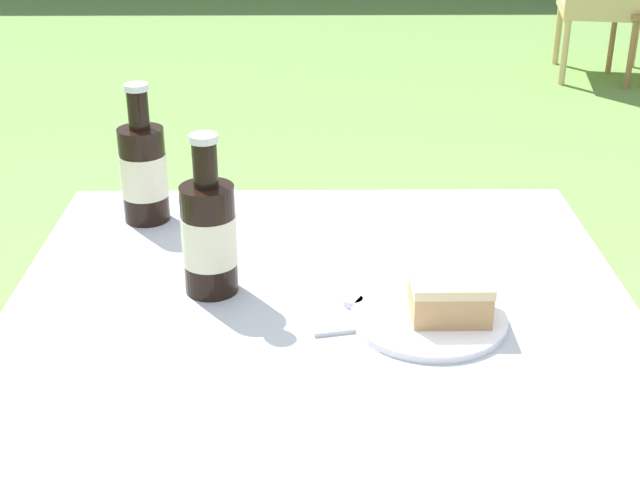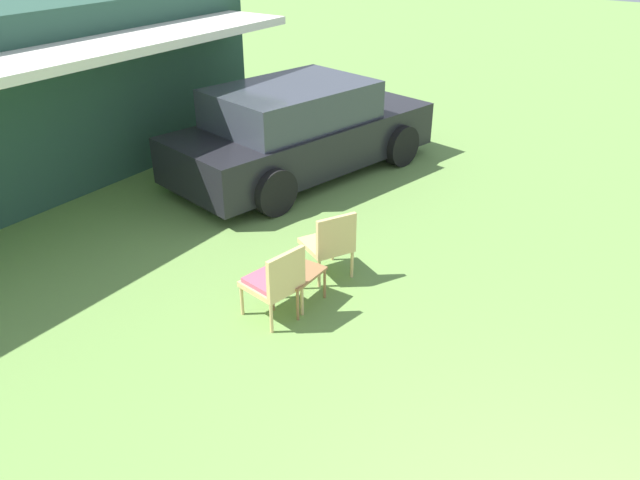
{
  "view_description": "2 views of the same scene",
  "coord_description": "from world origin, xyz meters",
  "px_view_note": "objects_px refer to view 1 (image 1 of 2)",
  "views": [
    {
      "loc": [
        -0.01,
        -1.05,
        1.28
      ],
      "look_at": [
        0.0,
        0.1,
        0.74
      ],
      "focal_mm": 50.0,
      "sensor_mm": 36.0,
      "label": 1
    },
    {
      "loc": [
        -2.63,
        0.37,
        3.79
      ],
      "look_at": [
        1.85,
        3.38,
        0.9
      ],
      "focal_mm": 35.0,
      "sensor_mm": 36.0,
      "label": 2
    }
  ],
  "objects_px": {
    "patio_table": "(321,345)",
    "cola_bottle_far": "(144,171)",
    "cola_bottle_near": "(209,235)",
    "cake_on_plate": "(440,307)"
  },
  "relations": [
    {
      "from": "cola_bottle_near",
      "to": "cola_bottle_far",
      "type": "distance_m",
      "value": 0.28
    },
    {
      "from": "cake_on_plate",
      "to": "cola_bottle_near",
      "type": "height_order",
      "value": "cola_bottle_near"
    },
    {
      "from": "patio_table",
      "to": "cake_on_plate",
      "type": "distance_m",
      "value": 0.18
    },
    {
      "from": "patio_table",
      "to": "cake_on_plate",
      "type": "relative_size",
      "value": 4.19
    },
    {
      "from": "cola_bottle_near",
      "to": "cola_bottle_far",
      "type": "bearing_deg",
      "value": 117.87
    },
    {
      "from": "patio_table",
      "to": "cola_bottle_far",
      "type": "bearing_deg",
      "value": 134.08
    },
    {
      "from": "cake_on_plate",
      "to": "cola_bottle_near",
      "type": "distance_m",
      "value": 0.32
    },
    {
      "from": "cake_on_plate",
      "to": "patio_table",
      "type": "bearing_deg",
      "value": 163.13
    },
    {
      "from": "cake_on_plate",
      "to": "cola_bottle_far",
      "type": "relative_size",
      "value": 0.9
    },
    {
      "from": "cake_on_plate",
      "to": "cola_bottle_near",
      "type": "xyz_separation_m",
      "value": [
        -0.31,
        0.09,
        0.06
      ]
    }
  ]
}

